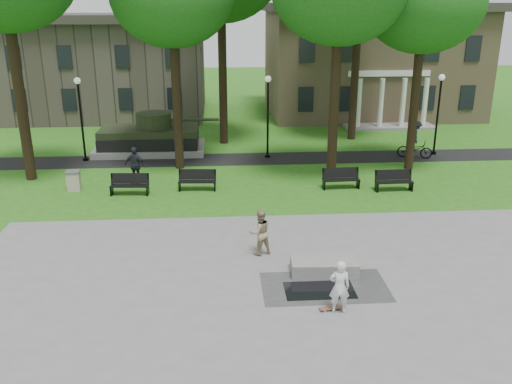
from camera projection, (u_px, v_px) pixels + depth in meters
ground at (284, 246)px, 20.19m from camera, size 120.00×120.00×0.00m
plaza at (304, 319)px, 15.48m from camera, size 22.00×16.00×0.02m
footpath at (259, 159)px, 31.49m from camera, size 44.00×2.60×0.01m
building_right at (369, 58)px, 43.91m from camera, size 17.00×12.00×8.60m
building_left at (109, 69)px, 43.24m from camera, size 15.00×10.00×7.20m
tree_3 at (424, 2)px, 26.84m from camera, size 6.00×6.00×11.19m
lamp_left at (81, 113)px, 30.20m from camera, size 0.36×0.36×4.73m
lamp_mid at (268, 110)px, 30.89m from camera, size 0.36×0.36×4.73m
lamp_right at (438, 108)px, 31.55m from camera, size 0.36×0.36×4.73m
tank_monument at (150, 138)px, 32.67m from camera, size 7.45×3.40×2.40m
puddle at (319, 290)px, 17.01m from camera, size 2.20×1.20×0.00m
concrete_block at (324, 266)px, 18.07m from camera, size 2.25×1.11×0.45m
skateboard at (332, 308)px, 15.92m from camera, size 0.80×0.32×0.07m
skateboarder at (339, 287)px, 15.56m from camera, size 0.63×0.44×1.64m
friend_watching at (260, 232)px, 19.21m from camera, size 1.00×0.90×1.70m
pedestrian_walker at (135, 165)px, 26.83m from camera, size 1.21×0.84×1.90m
cyclist at (415, 143)px, 31.41m from camera, size 2.09×1.31×2.18m
park_bench_0 at (130, 184)px, 25.47m from camera, size 1.83×0.64×1.00m
park_bench_1 at (197, 180)px, 26.08m from camera, size 1.83×0.64×1.00m
park_bench_2 at (341, 178)px, 26.34m from camera, size 1.81×0.58×1.00m
park_bench_3 at (394, 180)px, 26.02m from camera, size 1.81×0.56×1.00m
trash_bin at (74, 180)px, 26.06m from camera, size 0.72×0.72×0.96m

